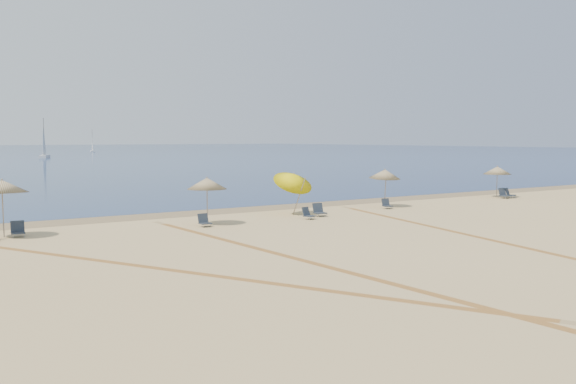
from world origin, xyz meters
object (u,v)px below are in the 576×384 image
at_px(chair_7, 504,194).
at_px(chair_6, 387,204).
at_px(umbrella_5, 497,170).
at_px(chair_4, 308,214).
at_px(chair_3, 204,221).
at_px(umbrella_4, 385,174).
at_px(chair_5, 319,211).
at_px(chair_8, 509,193).
at_px(umbrella_1, 2,187).
at_px(umbrella_3, 294,179).
at_px(umbrella_2, 207,184).
at_px(sailboat_0, 44,146).
at_px(chair_2, 18,230).
at_px(sailboat_1, 92,145).

bearing_deg(chair_7, chair_6, -172.99).
distance_m(umbrella_5, chair_4, 18.54).
height_order(chair_3, chair_7, chair_7).
relative_size(chair_4, chair_6, 1.12).
distance_m(umbrella_4, chair_5, 6.53).
relative_size(umbrella_4, chair_3, 3.83).
bearing_deg(chair_8, umbrella_1, 157.31).
bearing_deg(umbrella_3, umbrella_2, -170.08).
bearing_deg(umbrella_4, chair_5, -165.28).
bearing_deg(sailboat_0, chair_8, -64.83).
distance_m(chair_4, chair_7, 18.10).
distance_m(chair_2, sailboat_1, 175.91).
bearing_deg(sailboat_0, umbrella_5, -65.01).
height_order(umbrella_3, chair_8, umbrella_3).
height_order(chair_2, sailboat_1, sailboat_1).
bearing_deg(chair_5, umbrella_3, 125.42).
bearing_deg(umbrella_1, umbrella_4, 0.55).
xyz_separation_m(chair_6, chair_7, (11.27, 0.39, 0.05)).
xyz_separation_m(umbrella_4, chair_2, (-21.07, -0.33, -1.74)).
height_order(umbrella_4, chair_6, umbrella_4).
xyz_separation_m(chair_2, sailboat_1, (48.33, 169.13, 1.85)).
bearing_deg(chair_4, chair_7, -12.33).
distance_m(umbrella_2, umbrella_5, 23.61).
bearing_deg(chair_8, sailboat_0, 72.39).
bearing_deg(umbrella_4, chair_3, -171.79).
xyz_separation_m(chair_5, sailboat_0, (8.02, 114.09, 2.30)).
bearing_deg(umbrella_2, chair_7, 1.98).
relative_size(umbrella_3, umbrella_5, 1.23).
xyz_separation_m(chair_7, sailboat_0, (-8.81, 112.91, 2.29)).
height_order(umbrella_2, chair_4, umbrella_2).
relative_size(umbrella_4, sailboat_0, 0.28).
distance_m(chair_2, chair_6, 20.54).
relative_size(umbrella_5, chair_4, 3.07).
xyz_separation_m(umbrella_3, chair_2, (-14.25, -0.10, -1.69)).
xyz_separation_m(umbrella_4, umbrella_5, (11.00, 0.41, -0.10)).
distance_m(umbrella_1, sailboat_1, 175.93).
relative_size(umbrella_4, chair_5, 3.15).
relative_size(chair_2, chair_4, 0.95).
bearing_deg(chair_7, chair_2, -175.13).
distance_m(chair_6, chair_8, 11.96).
height_order(chair_6, chair_8, chair_8).
relative_size(umbrella_4, chair_2, 3.37).
height_order(umbrella_5, chair_6, umbrella_5).
xyz_separation_m(chair_2, chair_7, (31.80, -0.10, 0.02)).
bearing_deg(umbrella_5, chair_8, -61.74).
bearing_deg(umbrella_5, sailboat_0, 94.63).
bearing_deg(umbrella_3, chair_3, -165.03).
distance_m(chair_4, chair_5, 1.36).
bearing_deg(chair_2, sailboat_1, 79.77).
distance_m(umbrella_1, chair_6, 21.16).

